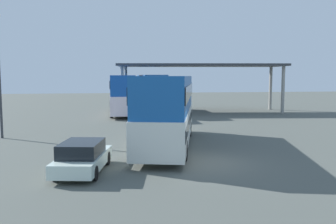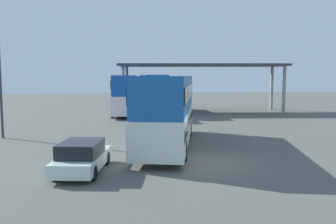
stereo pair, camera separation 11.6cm
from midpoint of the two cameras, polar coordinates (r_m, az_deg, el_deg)
ground_plane at (r=17.08m, az=5.06°, el=-8.04°), size 140.00×140.00×0.00m
double_decker_main at (r=20.59m, az=-0.16°, el=0.67°), size 5.20×11.80×4.08m
parked_hatchback at (r=15.58m, az=-13.72°, el=-7.00°), size 2.40×4.32×1.35m
double_decker_near_canopy at (r=38.37m, az=-7.49°, el=3.05°), size 2.48×11.09×4.14m
double_decker_mid_row at (r=40.34m, az=-2.82°, el=3.26°), size 2.47×10.71×4.20m
depot_canopy at (r=40.91m, az=5.21°, el=7.12°), size 19.25×7.82×5.42m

